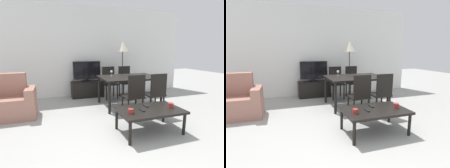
# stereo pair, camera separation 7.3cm
# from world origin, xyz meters

# --- Properties ---
(ground_plane) EXTENTS (18.00, 18.00, 0.00)m
(ground_plane) POSITION_xyz_m (0.00, 0.00, 0.00)
(ground_plane) COLOR #9E9E99
(wall_back) EXTENTS (6.99, 0.06, 2.70)m
(wall_back) POSITION_xyz_m (0.00, 3.53, 1.35)
(wall_back) COLOR white
(wall_back) RESTS_ON ground_plane
(armchair) EXTENTS (0.97, 0.63, 0.92)m
(armchair) POSITION_xyz_m (-1.68, 2.09, 0.33)
(armchair) COLOR #9E6B5B
(armchair) RESTS_ON ground_plane
(tv_stand) EXTENTS (0.96, 0.41, 0.47)m
(tv_stand) POSITION_xyz_m (0.15, 3.25, 0.23)
(tv_stand) COLOR black
(tv_stand) RESTS_ON ground_plane
(tv) EXTENTS (0.81, 0.28, 0.61)m
(tv) POSITION_xyz_m (0.15, 3.25, 0.77)
(tv) COLOR black
(tv) RESTS_ON tv_stand
(coffee_table) EXTENTS (1.10, 0.68, 0.41)m
(coffee_table) POSITION_xyz_m (0.70, 0.57, 0.37)
(coffee_table) COLOR black
(coffee_table) RESTS_ON ground_plane
(dining_table) EXTENTS (1.46, 1.02, 0.75)m
(dining_table) POSITION_xyz_m (1.00, 2.09, 0.67)
(dining_table) COLOR black
(dining_table) RESTS_ON ground_plane
(dining_chair_near) EXTENTS (0.40, 0.40, 0.92)m
(dining_chair_near) POSITION_xyz_m (0.75, 1.27, 0.51)
(dining_chair_near) COLOR black
(dining_chair_near) RESTS_ON ground_plane
(dining_chair_far) EXTENTS (0.40, 0.40, 0.92)m
(dining_chair_far) POSITION_xyz_m (1.26, 2.91, 0.51)
(dining_chair_far) COLOR black
(dining_chair_far) RESTS_ON ground_plane
(dining_chair_near_right) EXTENTS (0.40, 0.40, 0.92)m
(dining_chair_near_right) POSITION_xyz_m (1.26, 1.27, 0.51)
(dining_chair_near_right) COLOR black
(dining_chair_near_right) RESTS_ON ground_plane
(dining_chair_far_left) EXTENTS (0.40, 0.40, 0.92)m
(dining_chair_far_left) POSITION_xyz_m (0.75, 2.91, 0.51)
(dining_chair_far_left) COLOR black
(dining_chair_far_left) RESTS_ON ground_plane
(floor_lamp) EXTENTS (0.37, 0.37, 1.65)m
(floor_lamp) POSITION_xyz_m (1.21, 3.04, 1.44)
(floor_lamp) COLOR black
(floor_lamp) RESTS_ON ground_plane
(remote_primary) EXTENTS (0.04, 0.15, 0.02)m
(remote_primary) POSITION_xyz_m (0.71, 0.72, 0.42)
(remote_primary) COLOR black
(remote_primary) RESTS_ON coffee_table
(remote_secondary) EXTENTS (0.04, 0.15, 0.02)m
(remote_secondary) POSITION_xyz_m (0.54, 0.55, 0.42)
(remote_secondary) COLOR black
(remote_secondary) RESTS_ON coffee_table
(cup_white_near) EXTENTS (0.09, 0.09, 0.08)m
(cup_white_near) POSITION_xyz_m (1.09, 0.52, 0.46)
(cup_white_near) COLOR maroon
(cup_white_near) RESTS_ON coffee_table
(cup_colored_far) EXTENTS (0.09, 0.09, 0.07)m
(cup_colored_far) POSITION_xyz_m (0.31, 0.50, 0.45)
(cup_colored_far) COLOR maroon
(cup_colored_far) RESTS_ON coffee_table
(wine_glass_left) EXTENTS (0.07, 0.07, 0.15)m
(wine_glass_left) POSITION_xyz_m (0.61, 2.31, 0.85)
(wine_glass_left) COLOR silver
(wine_glass_left) RESTS_ON dining_table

